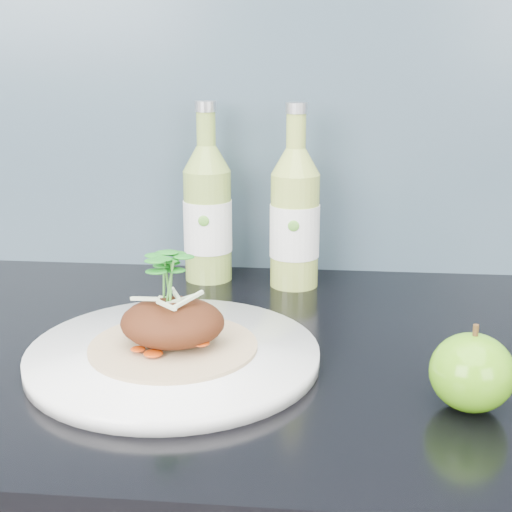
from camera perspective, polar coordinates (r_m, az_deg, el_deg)
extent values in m
cube|color=#6B90A9|center=(1.02, 2.43, 18.23)|extent=(4.00, 0.02, 0.70)
cylinder|color=white|center=(0.75, -6.60, -7.87)|extent=(0.32, 0.32, 0.02)
cylinder|color=#A3835D|center=(0.75, -6.63, -7.17)|extent=(0.17, 0.17, 0.00)
ellipsoid|color=#50230F|center=(0.74, -6.69, -5.30)|extent=(0.11, 0.09, 0.05)
ellipsoid|color=#538C0F|center=(0.67, 16.88, -8.90)|extent=(0.08, 0.08, 0.07)
cylinder|color=#472D14|center=(0.66, 17.16, -5.84)|extent=(0.01, 0.00, 0.01)
cylinder|color=#88A545|center=(0.99, -3.87, 2.43)|extent=(0.07, 0.07, 0.15)
cone|color=#88A545|center=(0.98, -3.98, 7.81)|extent=(0.07, 0.07, 0.03)
cylinder|color=#88A545|center=(0.97, -4.02, 10.13)|extent=(0.03, 0.03, 0.04)
cylinder|color=silver|center=(0.97, -4.06, 11.86)|extent=(0.03, 0.03, 0.01)
cylinder|color=white|center=(0.99, -3.87, 2.45)|extent=(0.07, 0.07, 0.07)
ellipsoid|color=#59A533|center=(0.96, -4.22, 2.81)|extent=(0.02, 0.00, 0.02)
cylinder|color=#9EB54B|center=(0.97, 3.10, 2.03)|extent=(0.08, 0.08, 0.15)
cone|color=#9EB54B|center=(0.95, 3.19, 7.58)|extent=(0.07, 0.07, 0.03)
cylinder|color=#9EB54B|center=(0.94, 3.23, 9.97)|extent=(0.03, 0.03, 0.04)
cylinder|color=silver|center=(0.94, 3.26, 11.74)|extent=(0.03, 0.03, 0.01)
cylinder|color=white|center=(0.97, 3.10, 2.06)|extent=(0.09, 0.09, 0.07)
ellipsoid|color=#59A533|center=(0.93, 3.02, 2.41)|extent=(0.02, 0.00, 0.02)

